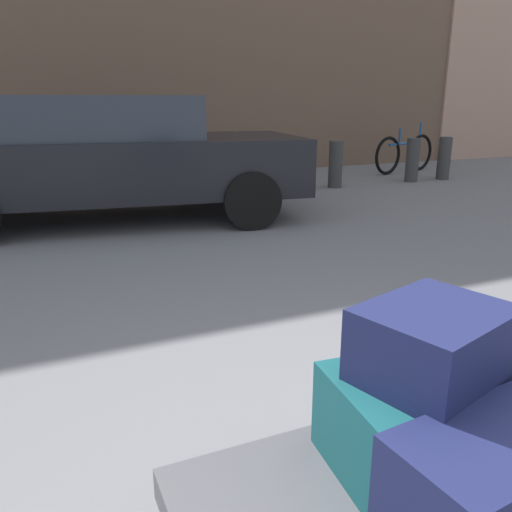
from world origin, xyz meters
name	(u,v)px	position (x,y,z in m)	size (l,w,h in m)	color
suitcase_teal_front_left	(425,420)	(0.07, 0.13, 0.48)	(0.55, 0.38, 0.28)	#144C51
duffel_bag_navy_rear_right	(505,484)	(0.05, -0.16, 0.49)	(0.59, 0.28, 0.30)	#191E47
duffel_bag_navy_topmost_pile	(433,344)	(0.07, 0.13, 0.72)	(0.40, 0.32, 0.21)	#191E47
parked_car	(108,156)	(-0.05, 5.32, 0.76)	(4.52, 2.41, 1.42)	black
bicycle_leaning	(405,153)	(5.88, 7.34, 0.37)	(1.72, 0.50, 0.96)	black
bollard_kerb_near	(258,169)	(2.27, 6.32, 0.37)	(0.23, 0.23, 0.75)	#383838
bollard_kerb_mid	(336,164)	(3.65, 6.32, 0.37)	(0.23, 0.23, 0.75)	#383838
bollard_kerb_far	(412,160)	(5.22, 6.32, 0.37)	(0.23, 0.23, 0.75)	#383838
bollard_corner	(444,158)	(5.93, 6.32, 0.37)	(0.23, 0.23, 0.75)	#383838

